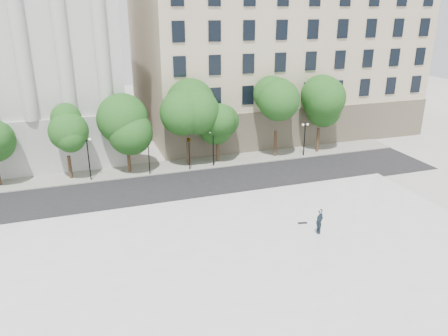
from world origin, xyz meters
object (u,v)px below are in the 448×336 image
(person_lying, at_px, (318,230))
(skateboard, at_px, (302,223))
(traffic_light_west, at_px, (148,141))
(traffic_light_east, at_px, (189,138))

(person_lying, relative_size, skateboard, 2.65)
(traffic_light_west, distance_m, traffic_light_east, 4.34)
(traffic_light_west, bearing_deg, skateboard, -58.55)
(person_lying, bearing_deg, traffic_light_east, 78.65)
(traffic_light_east, distance_m, skateboard, 16.95)
(person_lying, distance_m, skateboard, 1.89)
(traffic_light_west, relative_size, person_lying, 2.15)
(traffic_light_west, relative_size, traffic_light_east, 1.00)
(traffic_light_east, xyz_separation_m, person_lying, (5.68, -17.61, -3.01))
(traffic_light_east, bearing_deg, skateboard, -71.41)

